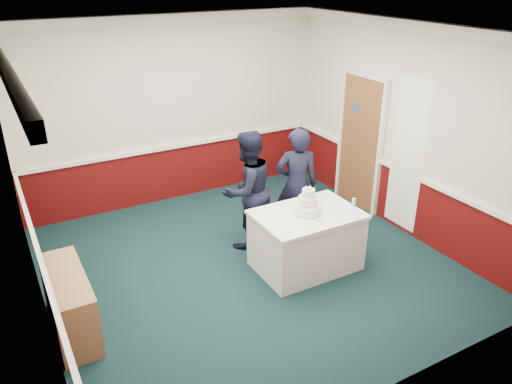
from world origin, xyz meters
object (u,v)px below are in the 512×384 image
cake_table (306,240)px  wedding_cake (308,205)px  person_man (247,190)px  person_woman (296,185)px  sideboard (70,303)px  champagne_flute (354,203)px  cake_knife (315,220)px

cake_table → wedding_cake: (0.00, 0.00, 0.50)m
person_man → person_woman: person_man is taller
sideboard → person_man: person_man is taller
champagne_flute → person_woman: (-0.18, 1.02, -0.10)m
sideboard → cake_table: 2.93m
sideboard → person_woman: size_ratio=0.72×
sideboard → cake_knife: bearing=-7.5°
cake_knife → person_woman: 1.00m
cake_knife → person_man: size_ratio=0.13×
sideboard → cake_knife: size_ratio=5.45×
champagne_flute → wedding_cake: bearing=150.8°
champagne_flute → cake_table: bearing=150.8°
champagne_flute → person_man: size_ratio=0.12×
wedding_cake → person_woman: 0.81m
wedding_cake → person_man: (-0.38, 0.89, -0.06)m
cake_table → person_woman: bearing=66.7°
wedding_cake → cake_knife: wedding_cake is taller
sideboard → person_man: (2.54, 0.71, 0.49)m
wedding_cake → person_woman: (0.32, 0.74, -0.07)m
sideboard → person_woman: bearing=9.8°
sideboard → cake_knife: (2.89, -0.38, 0.44)m
cake_table → person_man: bearing=113.3°
cake_table → cake_knife: cake_knife is taller
cake_table → person_man: size_ratio=0.78×
person_woman → cake_table: bearing=90.0°
cake_table → person_man: person_man is taller
cake_knife → champagne_flute: champagne_flute is taller
person_woman → person_man: bearing=11.0°
cake_knife → person_man: (-0.35, 1.09, 0.05)m
sideboard → wedding_cake: (2.92, -0.18, 0.55)m
wedding_cake → cake_knife: (-0.03, -0.20, -0.11)m
cake_table → wedding_cake: size_ratio=3.63×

